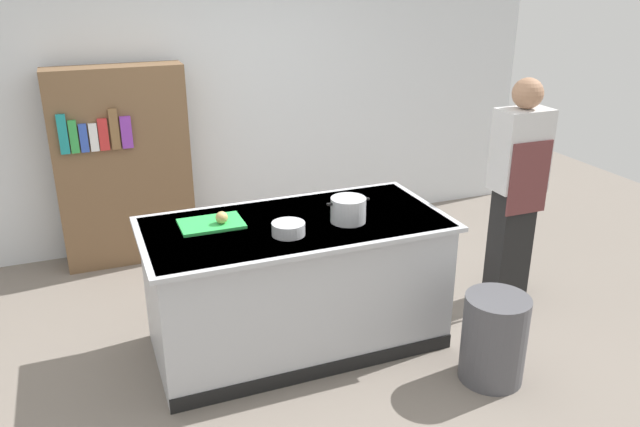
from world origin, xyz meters
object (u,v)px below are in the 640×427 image
object	(u,v)px
mixing_bowl	(288,229)
bookshelf	(124,167)
stock_pot	(348,210)
person_chef	(517,187)
trash_bin	(494,338)
onion	(222,218)

from	to	relation	value
mixing_bowl	bookshelf	world-z (taller)	bookshelf
stock_pot	person_chef	world-z (taller)	person_chef
stock_pot	trash_bin	xyz separation A→B (m)	(0.68, -0.73, -0.69)
person_chef	bookshelf	distance (m)	3.20
stock_pot	onion	bearing A→B (deg)	164.08
trash_bin	person_chef	xyz separation A→B (m)	(0.74, 0.85, 0.63)
person_chef	bookshelf	bearing A→B (deg)	72.98
stock_pot	person_chef	size ratio (longest dim) A/B	0.17
trash_bin	bookshelf	bearing A→B (deg)	125.87
mixing_bowl	bookshelf	size ratio (longest dim) A/B	0.12
onion	bookshelf	world-z (taller)	bookshelf
onion	trash_bin	xyz separation A→B (m)	(1.46, -0.95, -0.67)
onion	person_chef	world-z (taller)	person_chef
onion	mixing_bowl	distance (m)	0.45
onion	mixing_bowl	size ratio (longest dim) A/B	0.38
bookshelf	person_chef	bearing A→B (deg)	-34.04
stock_pot	mixing_bowl	bearing A→B (deg)	-171.74
stock_pot	trash_bin	bearing A→B (deg)	-46.90
mixing_bowl	bookshelf	bearing A→B (deg)	112.04
onion	mixing_bowl	bearing A→B (deg)	-39.19
trash_bin	bookshelf	xyz separation A→B (m)	(-1.91, 2.64, 0.57)
stock_pot	trash_bin	distance (m)	1.21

